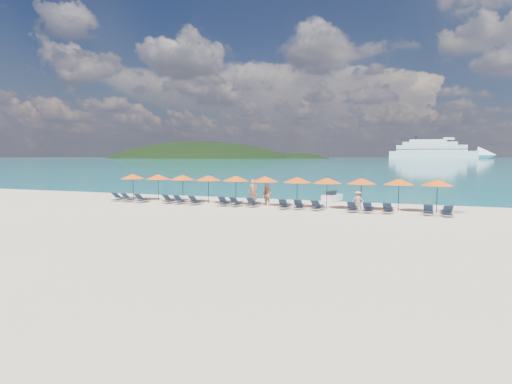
% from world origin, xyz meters
% --- Properties ---
extents(ground, '(1400.00, 1400.00, 0.00)m').
position_xyz_m(ground, '(0.00, 0.00, 0.00)').
color(ground, beige).
extents(sea, '(1600.00, 1300.00, 0.01)m').
position_xyz_m(sea, '(0.00, 660.00, 0.01)').
color(sea, '#1FA9B2').
rests_on(sea, ground).
extents(headland_main, '(374.00, 242.00, 126.50)m').
position_xyz_m(headland_main, '(-300.00, 540.00, -38.00)').
color(headland_main, black).
rests_on(headland_main, ground).
extents(headland_small, '(162.00, 126.00, 85.50)m').
position_xyz_m(headland_small, '(-150.00, 560.00, -35.00)').
color(headland_small, black).
rests_on(headland_small, ground).
extents(cruise_ship, '(131.45, 26.90, 36.36)m').
position_xyz_m(cruise_ship, '(38.60, 591.64, 9.46)').
color(cruise_ship, white).
rests_on(cruise_ship, ground).
extents(jetski, '(1.40, 2.55, 0.86)m').
position_xyz_m(jetski, '(4.17, 9.70, 0.35)').
color(jetski, silver).
rests_on(jetski, ground).
extents(beachgoer_a, '(0.83, 0.68, 1.95)m').
position_xyz_m(beachgoer_a, '(-1.17, 5.46, 0.98)').
color(beachgoer_a, tan).
rests_on(beachgoer_a, ground).
extents(beachgoer_b, '(0.93, 0.79, 1.66)m').
position_xyz_m(beachgoer_b, '(0.11, 5.04, 0.83)').
color(beachgoer_b, tan).
rests_on(beachgoer_b, ground).
extents(beachgoer_c, '(0.93, 0.45, 1.42)m').
position_xyz_m(beachgoer_c, '(6.96, 4.53, 0.71)').
color(beachgoer_c, tan).
rests_on(beachgoer_c, ground).
extents(umbrella_0, '(2.10, 2.10, 2.28)m').
position_xyz_m(umbrella_0, '(-12.09, 5.09, 2.02)').
color(umbrella_0, black).
rests_on(umbrella_0, ground).
extents(umbrella_1, '(2.10, 2.10, 2.28)m').
position_xyz_m(umbrella_1, '(-9.59, 5.13, 2.02)').
color(umbrella_1, black).
rests_on(umbrella_1, ground).
extents(umbrella_2, '(2.10, 2.10, 2.28)m').
position_xyz_m(umbrella_2, '(-7.24, 5.14, 2.02)').
color(umbrella_2, black).
rests_on(umbrella_2, ground).
extents(umbrella_3, '(2.10, 2.10, 2.28)m').
position_xyz_m(umbrella_3, '(-4.87, 5.10, 2.02)').
color(umbrella_3, black).
rests_on(umbrella_3, ground).
extents(umbrella_4, '(2.10, 2.10, 2.28)m').
position_xyz_m(umbrella_4, '(-2.48, 5.12, 2.02)').
color(umbrella_4, black).
rests_on(umbrella_4, ground).
extents(umbrella_5, '(2.10, 2.10, 2.28)m').
position_xyz_m(umbrella_5, '(-0.07, 5.10, 2.02)').
color(umbrella_5, black).
rests_on(umbrella_5, ground).
extents(umbrella_6, '(2.10, 2.10, 2.28)m').
position_xyz_m(umbrella_6, '(2.48, 4.97, 2.02)').
color(umbrella_6, black).
rests_on(umbrella_6, ground).
extents(umbrella_7, '(2.10, 2.10, 2.28)m').
position_xyz_m(umbrella_7, '(4.70, 4.90, 2.02)').
color(umbrella_7, black).
rests_on(umbrella_7, ground).
extents(umbrella_8, '(2.10, 2.10, 2.28)m').
position_xyz_m(umbrella_8, '(7.07, 5.09, 2.02)').
color(umbrella_8, black).
rests_on(umbrella_8, ground).
extents(umbrella_9, '(2.10, 2.10, 2.28)m').
position_xyz_m(umbrella_9, '(9.56, 5.17, 2.02)').
color(umbrella_9, black).
rests_on(umbrella_9, ground).
extents(umbrella_10, '(2.10, 2.10, 2.28)m').
position_xyz_m(umbrella_10, '(11.98, 5.11, 2.02)').
color(umbrella_10, black).
rests_on(umbrella_10, ground).
extents(lounger_0, '(0.63, 1.70, 0.66)m').
position_xyz_m(lounger_0, '(-12.54, 3.93, 0.24)').
color(lounger_0, silver).
rests_on(lounger_0, ground).
extents(lounger_1, '(0.74, 1.74, 0.66)m').
position_xyz_m(lounger_1, '(-11.44, 3.75, 0.24)').
color(lounger_1, silver).
rests_on(lounger_1, ground).
extents(lounger_2, '(0.71, 1.73, 0.66)m').
position_xyz_m(lounger_2, '(-10.15, 3.67, 0.24)').
color(lounger_2, silver).
rests_on(lounger_2, ground).
extents(lounger_3, '(0.67, 1.72, 0.66)m').
position_xyz_m(lounger_3, '(-7.73, 3.98, 0.24)').
color(lounger_3, silver).
rests_on(lounger_3, ground).
extents(lounger_4, '(0.64, 1.71, 0.66)m').
position_xyz_m(lounger_4, '(-6.61, 3.82, 0.24)').
color(lounger_4, silver).
rests_on(lounger_4, ground).
extents(lounger_5, '(0.64, 1.71, 0.66)m').
position_xyz_m(lounger_5, '(-5.28, 3.79, 0.24)').
color(lounger_5, silver).
rests_on(lounger_5, ground).
extents(lounger_6, '(0.72, 1.74, 0.66)m').
position_xyz_m(lounger_6, '(-2.90, 3.96, 0.24)').
color(lounger_6, silver).
rests_on(lounger_6, ground).
extents(lounger_7, '(0.66, 1.71, 0.66)m').
position_xyz_m(lounger_7, '(-1.88, 3.87, 0.24)').
color(lounger_7, silver).
rests_on(lounger_7, ground).
extents(lounger_8, '(0.65, 1.71, 0.66)m').
position_xyz_m(lounger_8, '(-0.59, 3.97, 0.24)').
color(lounger_8, silver).
rests_on(lounger_8, ground).
extents(lounger_9, '(0.72, 1.73, 0.66)m').
position_xyz_m(lounger_9, '(1.91, 3.75, 0.24)').
color(lounger_9, silver).
rests_on(lounger_9, ground).
extents(lounger_10, '(0.78, 1.75, 0.66)m').
position_xyz_m(lounger_10, '(2.95, 3.87, 0.24)').
color(lounger_10, silver).
rests_on(lounger_10, ground).
extents(lounger_11, '(0.79, 1.75, 0.66)m').
position_xyz_m(lounger_11, '(4.31, 3.79, 0.24)').
color(lounger_11, silver).
rests_on(lounger_11, ground).
extents(lounger_12, '(0.63, 1.70, 0.66)m').
position_xyz_m(lounger_12, '(6.71, 3.70, 0.24)').
color(lounger_12, silver).
rests_on(lounger_12, ground).
extents(lounger_13, '(0.67, 1.72, 0.66)m').
position_xyz_m(lounger_13, '(7.74, 3.79, 0.24)').
color(lounger_13, silver).
rests_on(lounger_13, ground).
extents(lounger_14, '(0.73, 1.74, 0.66)m').
position_xyz_m(lounger_14, '(8.99, 3.89, 0.24)').
color(lounger_14, silver).
rests_on(lounger_14, ground).
extents(lounger_15, '(0.69, 1.73, 0.66)m').
position_xyz_m(lounger_15, '(11.45, 3.90, 0.24)').
color(lounger_15, silver).
rests_on(lounger_15, ground).
extents(lounger_16, '(0.76, 1.75, 0.66)m').
position_xyz_m(lounger_16, '(12.50, 3.64, 0.24)').
color(lounger_16, silver).
rests_on(lounger_16, ground).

